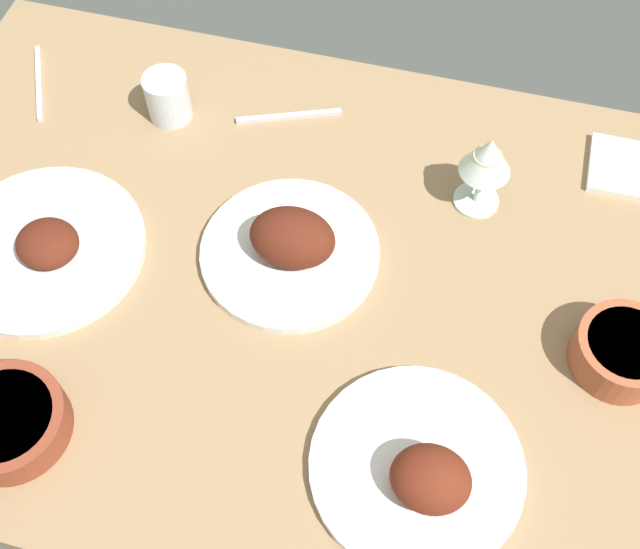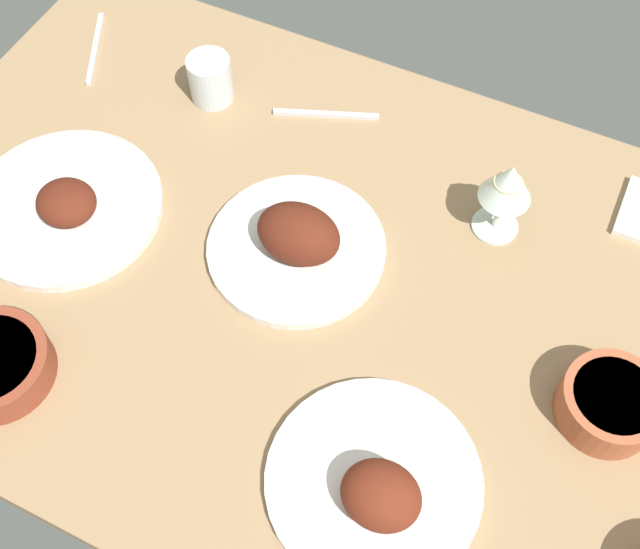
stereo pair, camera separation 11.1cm
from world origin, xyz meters
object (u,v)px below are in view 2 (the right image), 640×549
(plate_far_side, at_px, (297,242))
(water_tumbler, at_px, (210,79))
(wine_glass, at_px, (508,186))
(plate_near_viewer, at_px, (66,206))
(plate_center_main, at_px, (376,486))
(fork_loose, at_px, (95,48))
(spoon_loose, at_px, (326,114))
(bowl_soup, at_px, (610,403))

(plate_far_side, height_order, water_tumbler, plate_far_side)
(plate_far_side, xyz_separation_m, water_tumbler, (0.27, -0.22, 0.01))
(wine_glass, bearing_deg, plate_near_viewer, 23.11)
(plate_far_side, xyz_separation_m, plate_center_main, (-0.24, 0.28, -0.01))
(fork_loose, distance_m, spoon_loose, 0.43)
(plate_near_viewer, height_order, fork_loose, plate_near_viewer)
(water_tumbler, distance_m, spoon_loose, 0.20)
(plate_near_viewer, relative_size, bowl_soup, 2.27)
(bowl_soup, xyz_separation_m, fork_loose, (0.98, -0.28, -0.03))
(plate_near_viewer, xyz_separation_m, fork_loose, (0.16, -0.31, -0.01))
(wine_glass, xyz_separation_m, fork_loose, (0.76, -0.06, -0.10))
(bowl_soup, bearing_deg, water_tumbler, -20.25)
(plate_center_main, bearing_deg, spoon_loose, -59.08)
(plate_center_main, height_order, water_tumbler, plate_center_main)
(plate_far_side, xyz_separation_m, wine_glass, (-0.25, -0.17, 0.07))
(plate_near_viewer, bearing_deg, plate_center_main, 162.16)
(plate_center_main, distance_m, fork_loose, 0.91)
(plate_near_viewer, bearing_deg, spoon_loose, -127.97)
(plate_center_main, relative_size, bowl_soup, 2.08)
(water_tumbler, distance_m, fork_loose, 0.25)
(fork_loose, bearing_deg, plate_center_main, -150.44)
(bowl_soup, xyz_separation_m, spoon_loose, (0.55, -0.31, -0.03))
(plate_center_main, distance_m, spoon_loose, 0.63)
(plate_far_side, bearing_deg, fork_loose, -24.11)
(water_tumbler, xyz_separation_m, fork_loose, (0.24, -0.01, -0.04))
(plate_center_main, bearing_deg, bowl_soup, -135.53)
(plate_far_side, height_order, spoon_loose, plate_far_side)
(spoon_loose, bearing_deg, bowl_soup, 128.55)
(plate_near_viewer, bearing_deg, wine_glass, -156.89)
(plate_center_main, relative_size, water_tumbler, 3.40)
(spoon_loose, bearing_deg, fork_loose, -17.23)
(bowl_soup, bearing_deg, wine_glass, -44.71)
(plate_far_side, distance_m, plate_near_viewer, 0.36)
(bowl_soup, bearing_deg, plate_center_main, 44.47)
(plate_near_viewer, relative_size, fork_loose, 1.70)
(plate_far_side, distance_m, bowl_soup, 0.47)
(bowl_soup, relative_size, spoon_loose, 0.74)
(wine_glass, bearing_deg, fork_loose, -4.46)
(plate_far_side, distance_m, wine_glass, 0.31)
(bowl_soup, height_order, spoon_loose, bowl_soup)
(plate_near_viewer, relative_size, water_tumbler, 3.71)
(wine_glass, bearing_deg, plate_center_main, 89.62)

